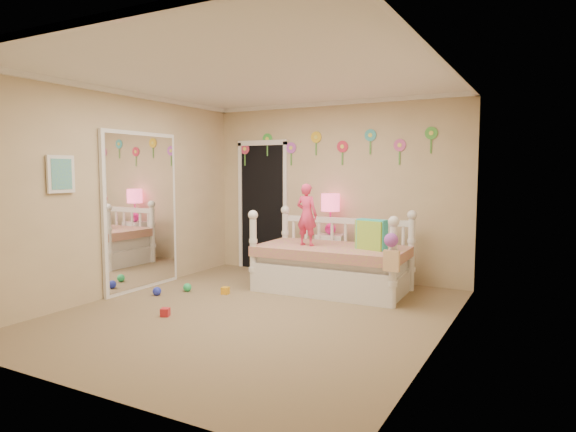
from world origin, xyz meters
The scene contains 18 objects.
floor centered at (0.00, 0.00, 0.00)m, with size 4.00×4.50×0.01m, color #7F684C.
ceiling centered at (0.00, 0.00, 2.60)m, with size 4.00×4.50×0.01m, color white.
back_wall centered at (0.00, 2.25, 1.30)m, with size 4.00×0.01×2.60m, color tan.
left_wall centered at (-2.00, 0.00, 1.30)m, with size 0.01×4.50×2.60m, color tan.
right_wall centered at (2.00, 0.00, 1.30)m, with size 0.01×4.50×2.60m, color tan.
crown_molding centered at (0.00, 0.00, 2.57)m, with size 4.00×4.50×0.06m, color white, non-canonical shape.
daybed centered at (0.33, 1.40, 0.54)m, with size 1.98×1.07×1.07m, color white, non-canonical shape.
pillow_turquoise centered at (0.88, 1.37, 0.79)m, with size 0.38×0.13×0.38m, color #28CBA4.
pillow_lime centered at (0.87, 1.36, 0.78)m, with size 0.39×0.14×0.37m, color #94C93D.
child centered at (0.01, 1.29, 1.01)m, with size 0.30×0.20×0.82m, color #F13665.
nightstand centered at (0.01, 2.07, 0.33)m, with size 0.39×0.30×0.66m, color white.
table_lamp centered at (0.01, 2.07, 1.05)m, with size 0.27×0.27×0.60m.
closet_doorway centered at (-1.25, 2.23, 1.03)m, with size 0.90×0.04×2.07m, color black.
flower_decals centered at (-0.09, 2.24, 1.94)m, with size 3.40×0.02×0.50m, color #B2668C, non-canonical shape.
mirror_closet centered at (-1.96, 0.30, 1.05)m, with size 0.07×1.30×2.10m, color white.
wall_picture centered at (-1.97, -0.90, 1.55)m, with size 0.05×0.34×0.42m, color white.
hanging_bag centered at (1.28, 0.86, 0.65)m, with size 0.20×0.16×0.36m, color beige, non-canonical shape.
toy_scatter centered at (-1.13, -0.06, 0.06)m, with size 0.80×1.30×0.11m, color #996666, non-canonical shape.
Camera 1 is at (2.89, -4.59, 1.59)m, focal length 31.00 mm.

